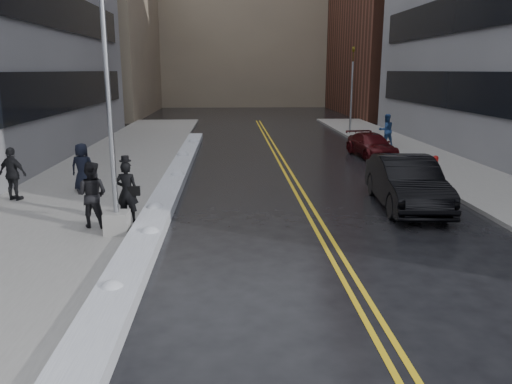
{
  "coord_description": "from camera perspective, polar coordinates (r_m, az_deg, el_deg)",
  "views": [
    {
      "loc": [
        -0.15,
        -11.43,
        4.56
      ],
      "look_at": [
        0.56,
        1.88,
        1.3
      ],
      "focal_mm": 35.0,
      "sensor_mm": 36.0,
      "label": 1
    }
  ],
  "objects": [
    {
      "name": "car_maroon",
      "position": [
        27.74,
        13.05,
        5.23
      ],
      "size": [
        2.19,
        4.44,
        1.24
      ],
      "primitive_type": "imported",
      "rotation": [
        0.0,
        0.0,
        0.11
      ],
      "color": "#3D090D",
      "rests_on": "ground"
    },
    {
      "name": "ground",
      "position": [
        12.31,
        -2.16,
        -8.01
      ],
      "size": [
        160.0,
        160.0,
        0.0
      ],
      "primitive_type": "plane",
      "color": "black",
      "rests_on": "ground"
    },
    {
      "name": "pedestrian_b",
      "position": [
        15.0,
        -18.25,
        -0.27
      ],
      "size": [
        1.04,
        0.88,
        1.91
      ],
      "primitive_type": "imported",
      "rotation": [
        0.0,
        0.0,
        2.96
      ],
      "color": "black",
      "rests_on": "sidewalk_west"
    },
    {
      "name": "traffic_signal",
      "position": [
        36.49,
        10.89,
        11.69
      ],
      "size": [
        0.16,
        0.2,
        6.0
      ],
      "color": "gray",
      "rests_on": "sidewalk_east"
    },
    {
      "name": "lane_line_left",
      "position": [
        22.05,
        3.52,
        1.8
      ],
      "size": [
        0.12,
        50.0,
        0.01
      ],
      "primitive_type": "cube",
      "color": "gold",
      "rests_on": "ground"
    },
    {
      "name": "sidewalk_west",
      "position": [
        22.6,
        -17.34,
        1.67
      ],
      "size": [
        5.5,
        50.0,
        0.15
      ],
      "primitive_type": "cube",
      "color": "gray",
      "rests_on": "ground"
    },
    {
      "name": "building_far",
      "position": [
        71.75,
        -1.39,
        18.89
      ],
      "size": [
        36.0,
        16.0,
        22.0
      ],
      "primitive_type": "cube",
      "color": "gray",
      "rests_on": "ground"
    },
    {
      "name": "sidewalk_east",
      "position": [
        24.13,
        21.9,
        2.03
      ],
      "size": [
        4.0,
        50.0,
        0.15
      ],
      "primitive_type": "cube",
      "color": "gray",
      "rests_on": "ground"
    },
    {
      "name": "car_black",
      "position": [
        17.63,
        16.83,
        1.04
      ],
      "size": [
        2.2,
        5.34,
        1.72
      ],
      "primitive_type": "imported",
      "rotation": [
        0.0,
        0.0,
        -0.07
      ],
      "color": "black",
      "rests_on": "ground"
    },
    {
      "name": "pedestrian_fedora",
      "position": [
        15.23,
        -14.53,
        0.03
      ],
      "size": [
        0.72,
        0.53,
        1.83
      ],
      "primitive_type": "imported",
      "rotation": [
        0.0,
        0.0,
        3.0
      ],
      "color": "black",
      "rests_on": "sidewalk_west"
    },
    {
      "name": "building_west_far",
      "position": [
        57.69,
        -19.39,
        17.42
      ],
      "size": [
        14.0,
        22.0,
        18.0
      ],
      "primitive_type": "cube",
      "color": "gray",
      "rests_on": "ground"
    },
    {
      "name": "pedestrian_east",
      "position": [
        30.86,
        14.65,
        6.86
      ],
      "size": [
        1.03,
        0.86,
        1.9
      ],
      "primitive_type": "imported",
      "rotation": [
        0.0,
        0.0,
        3.31
      ],
      "color": "navy",
      "rests_on": "sidewalk_east"
    },
    {
      "name": "fire_hydrant",
      "position": [
        23.65,
        19.8,
        3.16
      ],
      "size": [
        0.26,
        0.26,
        0.73
      ],
      "color": "maroon",
      "rests_on": "sidewalk_east"
    },
    {
      "name": "lamppost",
      "position": [
        13.95,
        -16.14,
        4.85
      ],
      "size": [
        0.65,
        0.65,
        7.62
      ],
      "color": "gray",
      "rests_on": "sidewalk_west"
    },
    {
      "name": "pedestrian_c",
      "position": [
        19.7,
        -19.21,
        2.7
      ],
      "size": [
        0.93,
        0.67,
        1.79
      ],
      "primitive_type": "imported",
      "rotation": [
        0.0,
        0.0,
        3.03
      ],
      "color": "black",
      "rests_on": "sidewalk_west"
    },
    {
      "name": "lane_line_right",
      "position": [
        22.09,
        4.3,
        1.8
      ],
      "size": [
        0.12,
        50.0,
        0.01
      ],
      "primitive_type": "cube",
      "color": "gold",
      "rests_on": "ground"
    },
    {
      "name": "snow_ridge",
      "position": [
        20.05,
        -9.56,
        0.91
      ],
      "size": [
        0.9,
        30.0,
        0.34
      ],
      "primitive_type": "cube",
      "color": "silver",
      "rests_on": "ground"
    },
    {
      "name": "pedestrian_d",
      "position": [
        19.16,
        -26.03,
        1.87
      ],
      "size": [
        1.18,
        0.81,
        1.86
      ],
      "primitive_type": "imported",
      "rotation": [
        0.0,
        0.0,
        2.77
      ],
      "color": "black",
      "rests_on": "sidewalk_west"
    }
  ]
}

